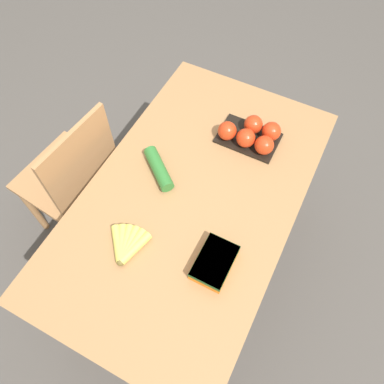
{
  "coord_description": "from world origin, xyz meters",
  "views": [
    {
      "loc": [
        -0.66,
        -0.34,
        2.03
      ],
      "look_at": [
        0.0,
        0.0,
        0.78
      ],
      "focal_mm": 35.0,
      "sensor_mm": 36.0,
      "label": 1
    }
  ],
  "objects_px": {
    "banana_bunch": "(127,245)",
    "tomato_pack": "(252,135)",
    "carrot_bag": "(215,262)",
    "cucumber_near": "(159,169)",
    "chair": "(74,179)"
  },
  "relations": [
    {
      "from": "tomato_pack",
      "to": "cucumber_near",
      "type": "xyz_separation_m",
      "value": [
        -0.32,
        0.27,
        -0.02
      ]
    },
    {
      "from": "tomato_pack",
      "to": "cucumber_near",
      "type": "distance_m",
      "value": 0.42
    },
    {
      "from": "tomato_pack",
      "to": "carrot_bag",
      "type": "relative_size",
      "value": 1.46
    },
    {
      "from": "tomato_pack",
      "to": "carrot_bag",
      "type": "distance_m",
      "value": 0.59
    },
    {
      "from": "tomato_pack",
      "to": "cucumber_near",
      "type": "bearing_deg",
      "value": 139.99
    },
    {
      "from": "banana_bunch",
      "to": "tomato_pack",
      "type": "height_order",
      "value": "tomato_pack"
    },
    {
      "from": "chair",
      "to": "carrot_bag",
      "type": "height_order",
      "value": "chair"
    },
    {
      "from": "banana_bunch",
      "to": "carrot_bag",
      "type": "bearing_deg",
      "value": -75.02
    },
    {
      "from": "carrot_bag",
      "to": "chair",
      "type": "bearing_deg",
      "value": 78.08
    },
    {
      "from": "chair",
      "to": "cucumber_near",
      "type": "height_order",
      "value": "chair"
    },
    {
      "from": "cucumber_near",
      "to": "chair",
      "type": "bearing_deg",
      "value": 99.96
    },
    {
      "from": "chair",
      "to": "tomato_pack",
      "type": "relative_size",
      "value": 3.53
    },
    {
      "from": "cucumber_near",
      "to": "tomato_pack",
      "type": "bearing_deg",
      "value": -40.01
    },
    {
      "from": "banana_bunch",
      "to": "tomato_pack",
      "type": "xyz_separation_m",
      "value": [
        0.66,
        -0.21,
        0.03
      ]
    },
    {
      "from": "tomato_pack",
      "to": "carrot_bag",
      "type": "bearing_deg",
      "value": -170.1
    }
  ]
}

